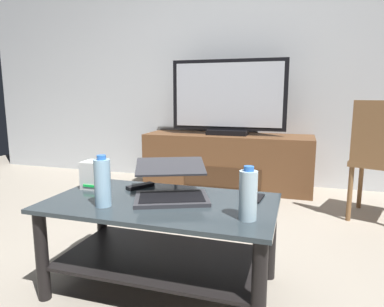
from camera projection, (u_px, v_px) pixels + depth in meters
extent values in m
plane|color=#9E9384|center=(169.00, 277.00, 1.84)|extent=(7.68, 7.68, 0.00)
cube|color=silver|center=(242.00, 53.00, 3.67)|extent=(6.40, 0.12, 2.80)
cube|color=#2D383D|center=(162.00, 203.00, 1.67)|extent=(1.10, 0.61, 0.02)
cube|color=black|center=(163.00, 258.00, 1.72)|extent=(0.97, 0.54, 0.02)
cylinder|color=black|center=(42.00, 256.00, 1.61)|extent=(0.06, 0.06, 0.44)
cylinder|color=black|center=(259.00, 292.00, 1.32)|extent=(0.06, 0.06, 0.44)
cylinder|color=black|center=(102.00, 218.00, 2.10)|extent=(0.06, 0.06, 0.44)
cylinder|color=black|center=(270.00, 239.00, 1.80)|extent=(0.06, 0.06, 0.44)
cube|color=brown|center=(227.00, 161.00, 3.59)|extent=(1.70, 0.52, 0.55)
cube|color=#432A18|center=(222.00, 177.00, 3.36)|extent=(0.77, 0.01, 0.19)
cube|color=black|center=(227.00, 132.00, 3.52)|extent=(0.41, 0.20, 0.05)
cube|color=black|center=(228.00, 95.00, 3.45)|extent=(1.16, 0.04, 0.70)
cube|color=#B2B7C1|center=(228.00, 95.00, 3.43)|extent=(1.08, 0.01, 0.63)
cube|color=brown|center=(384.00, 134.00, 2.43)|extent=(0.41, 0.17, 0.47)
cylinder|color=brown|center=(360.00, 183.00, 2.93)|extent=(0.04, 0.04, 0.43)
cylinder|color=brown|center=(350.00, 194.00, 2.63)|extent=(0.04, 0.04, 0.43)
cube|color=#333338|center=(172.00, 199.00, 1.67)|extent=(0.42, 0.36, 0.02)
cube|color=black|center=(172.00, 197.00, 1.67)|extent=(0.36, 0.30, 0.00)
cube|color=#333338|center=(170.00, 166.00, 1.79)|extent=(0.42, 0.36, 0.05)
cube|color=teal|center=(170.00, 166.00, 1.79)|extent=(0.38, 0.32, 0.04)
cube|color=white|center=(95.00, 175.00, 1.88)|extent=(0.12, 0.11, 0.15)
cube|color=#19D84C|center=(89.00, 186.00, 1.84)|extent=(0.07, 0.00, 0.01)
cylinder|color=#99C6E5|center=(103.00, 183.00, 1.58)|extent=(0.08, 0.08, 0.22)
cylinder|color=blue|center=(101.00, 157.00, 1.55)|extent=(0.04, 0.04, 0.02)
cylinder|color=silver|center=(248.00, 195.00, 1.41)|extent=(0.08, 0.08, 0.20)
cylinder|color=blue|center=(249.00, 169.00, 1.39)|extent=(0.04, 0.04, 0.02)
cube|color=black|center=(255.00, 198.00, 1.70)|extent=(0.08, 0.15, 0.01)
cube|color=black|center=(140.00, 186.00, 1.89)|extent=(0.12, 0.16, 0.02)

